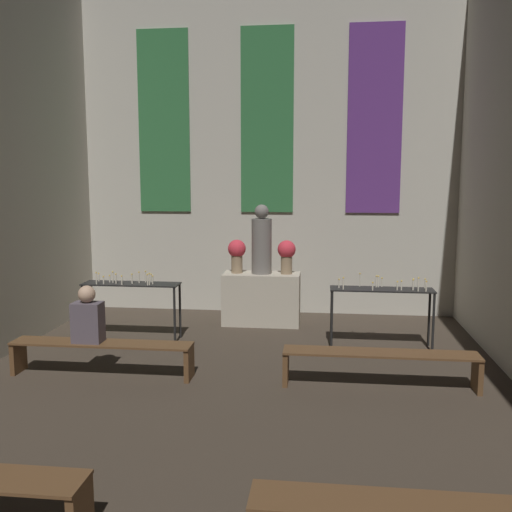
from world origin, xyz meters
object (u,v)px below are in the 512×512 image
(pew_back_left, at_px, (102,350))
(candle_rack_left, at_px, (131,291))
(altar, at_px, (262,299))
(statue, at_px, (262,242))
(candle_rack_right, at_px, (382,297))
(flower_vase_left, at_px, (237,253))
(person_seated, at_px, (88,317))
(flower_vase_right, at_px, (287,254))
(pew_back_right, at_px, (380,361))

(pew_back_left, bearing_deg, candle_rack_left, 95.86)
(altar, relative_size, statue, 1.12)
(statue, bearing_deg, candle_rack_right, -31.58)
(altar, bearing_deg, candle_rack_left, -148.31)
(pew_back_left, bearing_deg, altar, 58.42)
(flower_vase_left, xyz_separation_m, pew_back_left, (-1.29, -2.77, -0.88))
(altar, height_order, pew_back_left, altar)
(altar, xyz_separation_m, person_seated, (-1.87, -2.77, 0.31))
(person_seated, bearing_deg, flower_vase_right, 50.46)
(statue, distance_m, person_seated, 3.41)
(candle_rack_right, bearing_deg, altar, 148.42)
(flower_vase_right, distance_m, candle_rack_left, 2.60)
(altar, relative_size, flower_vase_right, 2.29)
(statue, bearing_deg, candle_rack_left, -148.31)
(pew_back_right, distance_m, person_seated, 3.60)
(altar, height_order, candle_rack_left, candle_rack_left)
(statue, height_order, flower_vase_left, statue)
(statue, xyz_separation_m, flower_vase_right, (0.42, 0.00, -0.19))
(flower_vase_left, xyz_separation_m, flower_vase_right, (0.84, 0.00, 0.00))
(candle_rack_left, distance_m, pew_back_left, 1.68)
(candle_rack_left, distance_m, pew_back_right, 3.95)
(statue, relative_size, flower_vase_left, 2.05)
(flower_vase_left, height_order, person_seated, flower_vase_left)
(flower_vase_right, bearing_deg, candle_rack_left, -153.23)
(candle_rack_left, relative_size, pew_back_right, 0.65)
(pew_back_right, bearing_deg, flower_vase_right, 114.89)
(flower_vase_right, height_order, candle_rack_left, flower_vase_right)
(statue, distance_m, pew_back_right, 3.43)
(pew_back_left, height_order, pew_back_right, same)
(flower_vase_left, relative_size, pew_back_left, 0.25)
(candle_rack_left, height_order, pew_back_right, candle_rack_left)
(flower_vase_right, xyz_separation_m, pew_back_left, (-2.12, -2.77, -0.88))
(pew_back_left, height_order, person_seated, person_seated)
(pew_back_right, bearing_deg, candle_rack_right, 83.97)
(pew_back_left, bearing_deg, flower_vase_left, 65.11)
(altar, bearing_deg, pew_back_left, -121.58)
(altar, distance_m, flower_vase_right, 0.88)
(statue, xyz_separation_m, person_seated, (-1.87, -2.77, -0.65))
(candle_rack_left, bearing_deg, pew_back_right, -24.35)
(flower_vase_right, bearing_deg, person_seated, -129.54)
(statue, distance_m, flower_vase_left, 0.46)
(statue, distance_m, candle_rack_left, 2.29)
(statue, xyz_separation_m, pew_back_right, (1.71, -2.77, -1.07))
(statue, relative_size, candle_rack_left, 0.78)
(candle_rack_right, bearing_deg, flower_vase_left, 153.31)
(candle_rack_right, bearing_deg, flower_vase_right, 141.65)
(flower_vase_left, xyz_separation_m, person_seated, (-1.45, -2.77, -0.46))
(candle_rack_left, bearing_deg, flower_vase_left, 38.48)
(statue, height_order, flower_vase_right, statue)
(flower_vase_right, height_order, candle_rack_right, flower_vase_right)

